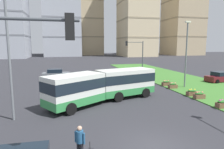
{
  "coord_description": "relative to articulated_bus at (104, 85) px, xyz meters",
  "views": [
    {
      "loc": [
        -4.74,
        -9.28,
        5.54
      ],
      "look_at": [
        0.65,
        12.46,
        2.2
      ],
      "focal_mm": 31.57,
      "sensor_mm": 36.0,
      "label": 1
    }
  ],
  "objects": [
    {
      "name": "apartment_tower_west",
      "position": [
        -29.04,
        75.99,
        16.9
      ],
      "size": [
        20.93,
        16.74,
        37.07
      ],
      "color": "#9EA3AD",
      "rests_on": "ground"
    },
    {
      "name": "flower_planter_4",
      "position": [
        9.75,
        3.51,
        -1.23
      ],
      "size": [
        1.1,
        0.56,
        0.74
      ],
      "color": "brown",
      "rests_on": "grass_median"
    },
    {
      "name": "apartment_tower_centre",
      "position": [
        8.44,
        96.06,
        22.68
      ],
      "size": [
        19.8,
        15.23,
        48.62
      ],
      "color": "tan",
      "rests_on": "ground"
    },
    {
      "name": "flower_planter_5",
      "position": [
        9.75,
        5.22,
        -1.23
      ],
      "size": [
        1.1,
        0.56,
        0.74
      ],
      "color": "brown",
      "rests_on": "grass_median"
    },
    {
      "name": "flower_planter_2",
      "position": [
        9.75,
        -1.59,
        -1.23
      ],
      "size": [
        1.1,
        0.56,
        0.74
      ],
      "color": "brown",
      "rests_on": "grass_median"
    },
    {
      "name": "flower_planter_1",
      "position": [
        9.75,
        -4.66,
        -1.23
      ],
      "size": [
        1.1,
        0.56,
        0.74
      ],
      "color": "brown",
      "rests_on": "grass_median"
    },
    {
      "name": "apartment_tower_eastcentre",
      "position": [
        32.81,
        77.71,
        24.86
      ],
      "size": [
        15.72,
        20.13,
        52.98
      ],
      "color": "beige",
      "rests_on": "ground"
    },
    {
      "name": "car_grey_wagon",
      "position": [
        -5.08,
        15.49,
        -0.9
      ],
      "size": [
        4.47,
        2.17,
        1.58
      ],
      "color": "slate",
      "rests_on": "ground"
    },
    {
      "name": "ground_plane",
      "position": [
        0.96,
        -9.33,
        -1.65
      ],
      "size": [
        260.0,
        260.0,
        0.0
      ],
      "primitive_type": "plane",
      "color": "#2D2D33"
    },
    {
      "name": "streetlight_left",
      "position": [
        -7.54,
        -3.15,
        3.42
      ],
      "size": [
        0.7,
        0.28,
        9.26
      ],
      "color": "slate",
      "rests_on": "ground"
    },
    {
      "name": "apartment_tower_east",
      "position": [
        63.04,
        83.67,
        22.91
      ],
      "size": [
        17.99,
        19.54,
        49.08
      ],
      "color": "tan",
      "rests_on": "ground"
    },
    {
      "name": "car_maroon_sedan",
      "position": [
        19.18,
        5.99,
        -0.9
      ],
      "size": [
        4.59,
        2.47,
        1.58
      ],
      "color": "maroon",
      "rests_on": "ground"
    },
    {
      "name": "traffic_light_near_left",
      "position": [
        -5.52,
        -12.33,
        2.74
      ],
      "size": [
        3.37,
        0.28,
        6.49
      ],
      "color": "#474C51",
      "rests_on": "ground"
    },
    {
      "name": "apartment_tower_westcentre",
      "position": [
        -3.71,
        85.43,
        25.74
      ],
      "size": [
        18.02,
        14.63,
        54.74
      ],
      "color": "#9EA3AD",
      "rests_on": "ground"
    },
    {
      "name": "streetlight_median",
      "position": [
        11.65,
        3.81,
        3.07
      ],
      "size": [
        0.7,
        0.28,
        8.56
      ],
      "color": "slate",
      "rests_on": "ground"
    },
    {
      "name": "articulated_bus",
      "position": [
        0.0,
        0.0,
        0.0
      ],
      "size": [
        11.65,
        7.03,
        3.0
      ],
      "color": "silver",
      "rests_on": "ground"
    },
    {
      "name": "pedestrian_crossing",
      "position": [
        -3.14,
        -9.61,
        -0.65
      ],
      "size": [
        0.47,
        0.4,
        1.74
      ],
      "color": "black",
      "rests_on": "ground"
    },
    {
      "name": "flower_planter_3",
      "position": [
        9.75,
        -0.35,
        -1.23
      ],
      "size": [
        1.1,
        0.56,
        0.74
      ],
      "color": "brown",
      "rests_on": "grass_median"
    },
    {
      "name": "grass_median",
      "position": [
        14.15,
        0.67,
        -1.61
      ],
      "size": [
        10.0,
        70.0,
        0.08
      ],
      "primitive_type": "cube",
      "color": "#3D752D",
      "rests_on": "ground_plane"
    },
    {
      "name": "traffic_light_far_right",
      "position": [
        8.34,
        12.67,
        2.58
      ],
      "size": [
        3.27,
        0.28,
        6.24
      ],
      "color": "#474C51",
      "rests_on": "ground"
    }
  ]
}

